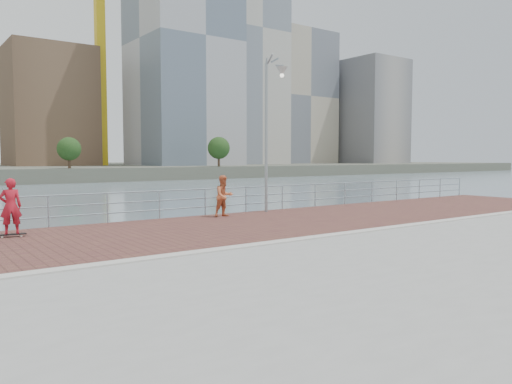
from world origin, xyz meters
TOP-DOWN VIEW (x-y plane):
  - water at (0.00, 0.00)m, footprint 400.00×400.00m
  - seawall at (0.00, -5.00)m, footprint 40.00×24.00m
  - brick_lane at (0.00, 3.60)m, footprint 40.00×6.80m
  - curb at (0.00, 0.00)m, footprint 40.00×0.40m
  - guardrail at (0.00, 7.00)m, footprint 39.06×0.06m
  - street_lamp at (3.82, 6.03)m, footprint 0.47×1.37m
  - skateboard at (-6.55, 5.46)m, footprint 0.82×0.28m
  - skateboarder at (-6.55, 5.46)m, footprint 0.65×0.46m
  - bystander at (1.35, 6.06)m, footprint 0.82×0.65m
  - tower_crane at (27.36, 104.00)m, footprint 47.00×2.00m
  - skyline at (30.69, 104.27)m, footprint 233.00×41.00m

SIDE VIEW (x-z plane):
  - water at x=0.00m, z-range -2.00..-2.00m
  - seawall at x=0.00m, z-range -2.00..0.00m
  - brick_lane at x=0.00m, z-range 0.00..0.02m
  - curb at x=0.00m, z-range 0.00..0.06m
  - skateboard at x=-6.55m, z-range 0.05..0.14m
  - guardrail at x=0.00m, z-range 0.13..1.25m
  - bystander at x=1.35m, z-range 0.02..1.69m
  - skateboarder at x=-6.55m, z-range 0.10..1.79m
  - street_lamp at x=3.82m, z-range 1.36..7.83m
  - skyline at x=30.69m, z-range -12.19..61.04m
  - tower_crane at x=27.36m, z-range 8.15..58.85m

